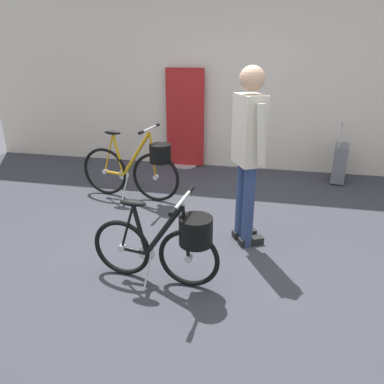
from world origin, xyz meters
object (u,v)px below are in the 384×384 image
Objects in this scene: folding_bike_foreground at (169,242)px; display_bike_left at (138,166)px; visitor_near_wall at (248,148)px; floor_banner_stand at (185,125)px; rolling_suitcase at (340,163)px.

folding_bike_foreground is 1.86m from display_bike_left.
floor_banner_stand is at bearing 116.14° from visitor_near_wall.
visitor_near_wall reaches higher than floor_banner_stand.
visitor_near_wall is at bearing -63.86° from floor_banner_stand.
folding_bike_foreground is 0.81× the size of display_bike_left.
folding_bike_foreground is (0.60, -3.12, -0.30)m from floor_banner_stand.
visitor_near_wall is (1.13, -2.30, 0.28)m from floor_banner_stand.
folding_bike_foreground is 3.31m from rolling_suitcase.
floor_banner_stand is 1.41× the size of folding_bike_foreground.
rolling_suitcase is at bearing 58.98° from folding_bike_foreground.
display_bike_left is 0.80× the size of visitor_near_wall.
visitor_near_wall is at bearing -120.20° from rolling_suitcase.
visitor_near_wall is at bearing -31.01° from display_bike_left.
visitor_near_wall is 2.43m from rolling_suitcase.
visitor_near_wall is (0.53, 0.82, 0.58)m from folding_bike_foreground.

